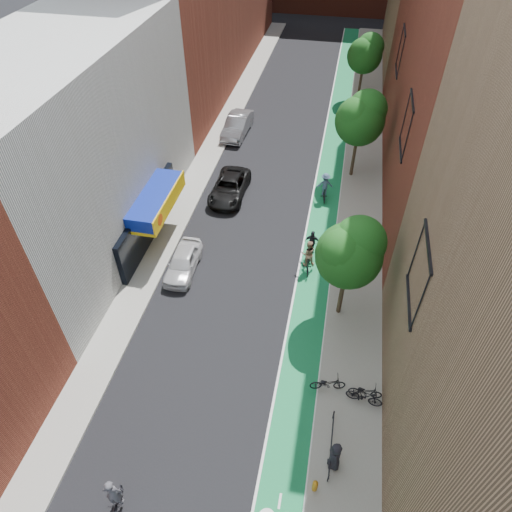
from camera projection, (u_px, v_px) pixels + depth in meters
The scene contains 21 objects.
ground at pixel (187, 473), 19.12m from camera, with size 160.00×160.00×0.00m, color black.
bike_lane at pixel (332, 160), 37.09m from camera, with size 2.00×68.00×0.01m, color #126A45.
sidewalk_left at pixel (213, 147), 38.49m from camera, with size 2.00×68.00×0.15m, color gray.
sidewalk_right at pixel (363, 163), 36.68m from camera, with size 3.00×68.00×0.15m, color gray.
building_left_white at pixel (69, 151), 26.59m from camera, with size 8.00×20.00×12.00m, color silver.
building_right_mid_red at pixel (481, 20), 28.39m from camera, with size 8.00×28.00×22.00m, color maroon.
tree_near at pixel (351, 251), 22.26m from camera, with size 3.40×3.36×6.42m.
tree_mid at pixel (361, 117), 32.09m from camera, with size 3.55×3.53×6.74m.
tree_far at pixel (366, 53), 42.34m from camera, with size 3.30×3.25×6.21m.
parked_car_white at pixel (183, 262), 27.43m from camera, with size 1.62×4.02×1.37m, color silver.
parked_car_black at pixel (229, 187), 33.09m from camera, with size 2.33×5.05×1.40m, color black.
parked_car_silver at pixel (237, 125), 39.71m from camera, with size 1.76×5.06×1.67m, color gray.
cyclist_lead at pixel (115, 499), 17.62m from camera, with size 0.83×1.59×2.23m.
cyclist_lane_near at pixel (308, 258), 27.35m from camera, with size 1.00×1.86×2.16m.
cyclist_lane_mid at pixel (312, 247), 28.27m from camera, with size 0.97×1.58×1.98m.
cyclist_lane_far at pixel (325, 188), 32.62m from camera, with size 1.23×1.67×2.09m.
parked_bike_near at pixel (328, 383), 21.54m from camera, with size 0.59×1.70×0.89m, color black.
parked_bike_mid at pixel (364, 396), 20.97m from camera, with size 0.48×1.71×1.03m, color black.
parked_bike_far at pixel (365, 391), 21.28m from camera, with size 0.55×1.57×0.83m, color black.
pedestrian at pixel (335, 456), 18.67m from camera, with size 0.82×0.53×1.68m, color black.
fire_hydrant at pixel (315, 485), 18.28m from camera, with size 0.24×0.24×0.68m.
Camera 1 is at (4.37, -6.93, 19.75)m, focal length 32.00 mm.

